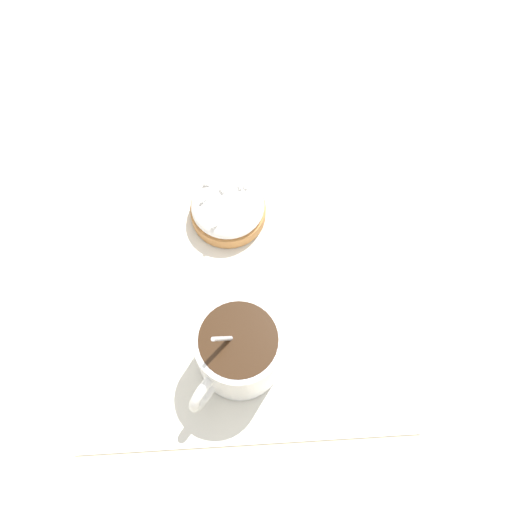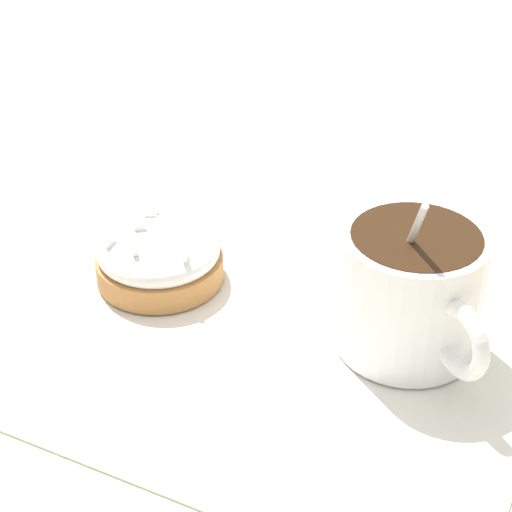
{
  "view_description": "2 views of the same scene",
  "coord_description": "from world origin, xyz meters",
  "views": [
    {
      "loc": [
        0.23,
        0.02,
        0.6
      ],
      "look_at": [
        -0.02,
        0.02,
        0.04
      ],
      "focal_mm": 42.0,
      "sensor_mm": 36.0,
      "label": 1
    },
    {
      "loc": [
        0.2,
        -0.39,
        0.33
      ],
      "look_at": [
        -0.01,
        -0.01,
        0.04
      ],
      "focal_mm": 60.0,
      "sensor_mm": 36.0,
      "label": 2
    }
  ],
  "objects": [
    {
      "name": "frosted_pastry",
      "position": [
        -0.08,
        -0.01,
        0.02
      ],
      "size": [
        0.08,
        0.08,
        0.04
      ],
      "color": "#B2753D",
      "rests_on": "paper_napkin"
    },
    {
      "name": "coffee_cup",
      "position": [
        0.08,
        -0.0,
        0.04
      ],
      "size": [
        0.1,
        0.09,
        0.11
      ],
      "color": "white",
      "rests_on": "paper_napkin"
    },
    {
      "name": "ground_plane",
      "position": [
        0.0,
        0.0,
        0.0
      ],
      "size": [
        3.0,
        3.0,
        0.0
      ],
      "primitive_type": "plane",
      "color": "#C6B793"
    },
    {
      "name": "paper_napkin",
      "position": [
        0.0,
        0.0,
        0.0
      ],
      "size": [
        0.35,
        0.35,
        0.0
      ],
      "color": "white",
      "rests_on": "ground_plane"
    }
  ]
}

